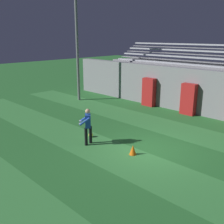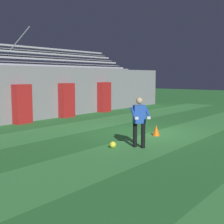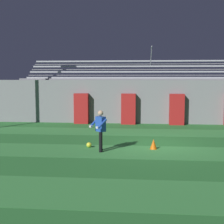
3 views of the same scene
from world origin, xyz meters
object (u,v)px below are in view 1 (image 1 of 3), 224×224
(padding_pillar_far_left, at_px, (149,92))
(floodlight_pole, at_px, (77,32))
(traffic_cone, at_px, (133,150))
(padding_pillar_gate_left, at_px, (188,99))
(goalkeeper, at_px, (88,124))
(soccer_ball, at_px, (91,135))

(padding_pillar_far_left, distance_m, floodlight_pole, 6.73)
(padding_pillar_far_left, relative_size, traffic_cone, 4.64)
(padding_pillar_gate_left, relative_size, goalkeeper, 1.17)
(floodlight_pole, height_order, soccer_ball, floodlight_pole)
(soccer_ball, bearing_deg, traffic_cone, -1.37)
(padding_pillar_gate_left, bearing_deg, padding_pillar_far_left, 180.00)
(soccer_ball, bearing_deg, padding_pillar_far_left, 103.29)
(traffic_cone, bearing_deg, padding_pillar_far_left, 122.34)
(traffic_cone, bearing_deg, soccer_ball, 178.63)
(padding_pillar_gate_left, relative_size, soccer_ball, 8.85)
(padding_pillar_gate_left, bearing_deg, floodlight_pole, -163.33)
(padding_pillar_gate_left, relative_size, traffic_cone, 4.64)
(floodlight_pole, distance_m, goalkeeper, 9.57)
(goalkeeper, height_order, traffic_cone, goalkeeper)
(padding_pillar_far_left, xyz_separation_m, traffic_cone, (4.34, -6.86, -0.76))
(padding_pillar_gate_left, xyz_separation_m, traffic_cone, (1.31, -6.86, -0.76))
(padding_pillar_gate_left, height_order, traffic_cone, padding_pillar_gate_left)
(padding_pillar_far_left, relative_size, floodlight_pole, 0.25)
(padding_pillar_gate_left, xyz_separation_m, goalkeeper, (-0.86, -7.45, -0.02))
(padding_pillar_far_left, relative_size, soccer_ball, 8.85)
(floodlight_pole, distance_m, traffic_cone, 11.30)
(padding_pillar_far_left, height_order, traffic_cone, padding_pillar_far_left)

